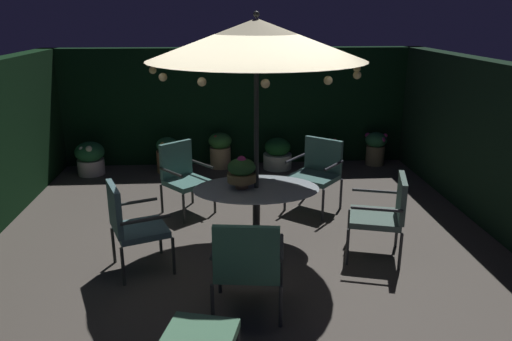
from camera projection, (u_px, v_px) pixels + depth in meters
ground_plane at (246, 254)px, 5.83m from camera, size 6.89×7.97×0.02m
hedge_backdrop_rear at (236, 106)px, 9.14m from camera, size 6.89×0.30×2.12m
patio_dining_table at (256, 201)px, 5.88m from camera, size 1.50×1.04×0.74m
patio_umbrella at (256, 40)px, 5.31m from camera, size 2.42×2.42×2.74m
centerpiece_planter at (242, 171)px, 5.75m from camera, size 0.34×0.34×0.39m
patio_chair_north at (385, 211)px, 5.60m from camera, size 0.74×0.75×0.98m
patio_chair_northeast at (318, 169)px, 7.03m from camera, size 0.85×0.85×1.00m
patio_chair_east at (183, 173)px, 6.91m from camera, size 0.78×0.78×0.99m
patio_chair_southeast at (131, 222)px, 5.27m from camera, size 0.74×0.74×1.01m
patio_chair_south at (247, 262)px, 4.47m from camera, size 0.71×0.64×0.98m
ottoman_footrest at (200, 338)px, 3.75m from camera, size 0.63×0.57×0.40m
potted_plant_back_left at (376, 147)px, 9.14m from camera, size 0.40×0.40×0.61m
potted_plant_left_far at (220, 149)px, 8.97m from camera, size 0.42×0.42×0.65m
potted_plant_back_right at (277, 154)px, 8.94m from camera, size 0.51×0.51×0.57m
potted_plant_right_far at (90, 158)px, 8.59m from camera, size 0.50×0.50×0.58m
potted_plant_right_near at (327, 155)px, 8.83m from camera, size 0.41×0.41×0.57m
potted_plant_back_center at (168, 155)px, 8.73m from camera, size 0.40×0.40×0.63m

